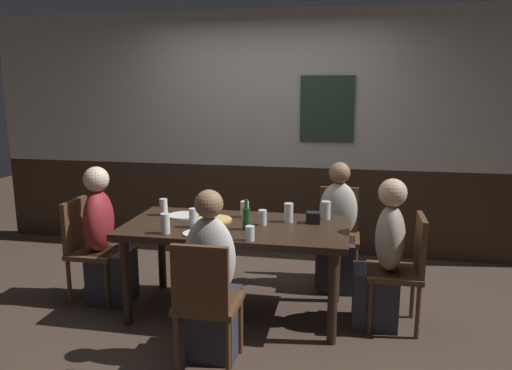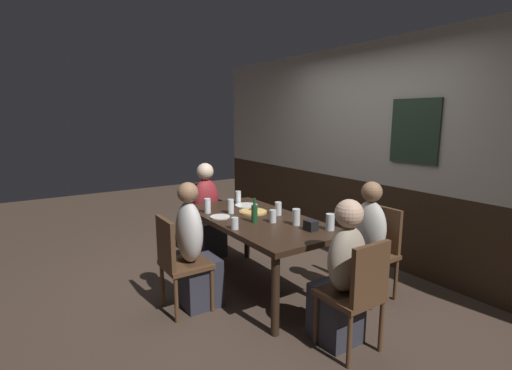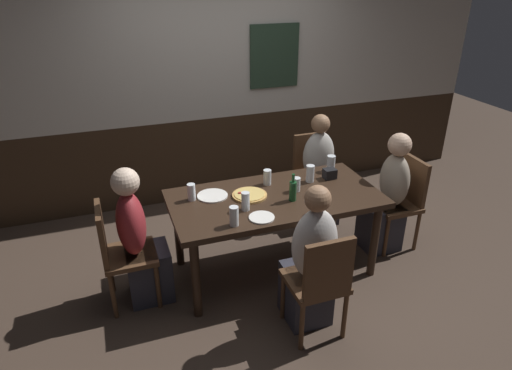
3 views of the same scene
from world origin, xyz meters
TOP-DOWN VIEW (x-y plane):
  - ground_plane at (0.00, 0.00)m, footprint 12.00×12.00m
  - wall_back at (0.00, 1.65)m, footprint 6.40×0.13m
  - dining_table at (0.00, 0.00)m, footprint 1.76×0.88m
  - chair_right_far at (0.78, 0.86)m, footprint 0.40×0.40m
  - chair_head_east at (1.30, 0.00)m, footprint 0.40×0.40m
  - chair_head_west at (-1.30, 0.00)m, footprint 0.40×0.40m
  - chair_mid_near at (0.00, -0.86)m, footprint 0.40×0.40m
  - person_right_far at (0.78, 0.69)m, footprint 0.34×0.37m
  - person_head_east at (1.14, 0.00)m, footprint 0.37×0.34m
  - person_head_west at (-1.14, 0.00)m, footprint 0.37×0.34m
  - person_mid_near at (0.00, -0.69)m, footprint 0.34×0.37m
  - pizza at (-0.20, 0.07)m, footprint 0.29×0.29m
  - tumbler_water at (-0.46, -0.33)m, footprint 0.07×0.07m
  - pint_glass_amber at (0.02, 0.24)m, footprint 0.07×0.07m
  - highball_clear at (-0.31, -0.14)m, footprint 0.07×0.07m
  - pint_glass_stout at (0.19, -0.38)m, footprint 0.07×0.07m
  - beer_glass_tall at (0.21, 0.03)m, footprint 0.07×0.07m
  - beer_glass_half at (0.40, 0.16)m, footprint 0.07×0.07m
  - pint_glass_pale at (-0.67, 0.17)m, footprint 0.07×0.07m
  - tumbler_short at (0.68, 0.31)m, footprint 0.08×0.08m
  - beer_bottle_green at (0.11, -0.11)m, footprint 0.06×0.06m
  - plate_white_large at (-0.50, 0.17)m, footprint 0.26×0.26m
  - plate_white_small at (-0.23, -0.30)m, footprint 0.20×0.20m
  - condiment_caddy at (0.59, 0.17)m, footprint 0.11×0.09m

SIDE VIEW (x-z plane):
  - ground_plane at x=0.00m, z-range 0.00..0.00m
  - person_right_far at x=0.78m, z-range -0.09..1.06m
  - person_head_east at x=1.14m, z-range -0.08..1.07m
  - person_mid_near at x=0.00m, z-range -0.09..1.08m
  - chair_right_far at x=0.78m, z-range 0.06..0.94m
  - chair_head_east at x=1.30m, z-range 0.06..0.94m
  - chair_head_west at x=-1.30m, z-range 0.06..0.94m
  - chair_mid_near at x=0.00m, z-range 0.06..0.94m
  - person_head_west at x=-1.14m, z-range -0.09..1.08m
  - dining_table at x=0.00m, z-range 0.29..1.03m
  - plate_white_large at x=-0.50m, z-range 0.74..0.75m
  - plate_white_small at x=-0.23m, z-range 0.74..0.75m
  - pizza at x=-0.20m, z-range 0.74..0.77m
  - condiment_caddy at x=0.59m, z-range 0.74..0.83m
  - pint_glass_stout at x=0.19m, z-range 0.73..0.84m
  - beer_glass_tall at x=0.21m, z-range 0.74..0.86m
  - pint_glass_pale at x=-0.67m, z-range 0.73..0.87m
  - pint_glass_amber at x=0.02m, z-range 0.73..0.87m
  - highball_clear at x=-0.31m, z-range 0.73..0.88m
  - tumbler_water at x=-0.46m, z-range 0.73..0.88m
  - tumbler_short at x=0.68m, z-range 0.73..0.88m
  - beer_glass_half at x=0.40m, z-range 0.74..0.89m
  - beer_bottle_green at x=0.11m, z-range 0.71..0.95m
  - wall_back at x=0.00m, z-range 0.00..2.60m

